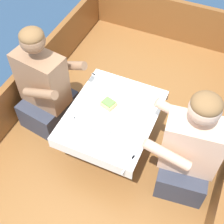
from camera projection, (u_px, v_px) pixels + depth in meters
The scene contains 21 objects.
ground_plane at pixel (112, 164), 3.00m from camera, with size 60.00×60.00×0.00m, color navy.
boat_deck at pixel (112, 154), 2.87m from camera, with size 1.93×3.35×0.35m, color brown.
gunwale_port at pixel (18, 95), 2.81m from camera, with size 0.06×3.35×0.42m, color brown.
bow_coaming at pixel (172, 19), 3.49m from camera, with size 1.81×0.06×0.48m, color brown.
cockpit_table at pixel (112, 117), 2.43m from camera, with size 0.66×0.81×0.42m.
person_port at pixel (45, 89), 2.61m from camera, with size 0.56×0.50×0.99m.
person_starboard at pixel (189, 152), 2.22m from camera, with size 0.56×0.49×0.98m.
plate_sandwich at pixel (109, 106), 2.44m from camera, with size 0.21×0.21×0.01m.
plate_bread at pixel (136, 104), 2.46m from camera, with size 0.18×0.18×0.01m.
sandwich at pixel (109, 104), 2.42m from camera, with size 0.13×0.12×0.05m.
bowl_port_near at pixel (122, 143), 2.20m from camera, with size 0.14×0.14×0.04m.
bowl_starboard_near at pixel (84, 128), 2.29m from camera, with size 0.11×0.11×0.04m.
bowl_center_far at pixel (82, 105), 2.42m from camera, with size 0.11×0.11×0.04m.
coffee_cup_port at pixel (104, 133), 2.25m from camera, with size 0.11×0.08×0.06m.
coffee_cup_starboard at pixel (123, 85), 2.55m from camera, with size 0.10×0.07×0.05m.
utensil_fork_port at pixel (98, 77), 2.65m from camera, with size 0.17×0.07×0.00m.
utensil_spoon_port at pixel (120, 126), 2.32m from camera, with size 0.17×0.04×0.01m.
utensil_spoon_starboard at pixel (88, 95), 2.52m from camera, with size 0.12×0.14×0.01m.
utensil_knife_port at pixel (83, 117), 2.37m from camera, with size 0.15×0.09×0.00m.
utensil_fork_starboard at pixel (129, 163), 2.13m from camera, with size 0.04×0.17×0.00m.
utensil_knife_starboard at pixel (75, 120), 2.36m from camera, with size 0.12×0.13×0.00m.
Camera 1 is at (0.62, -1.37, 2.65)m, focal length 50.00 mm.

